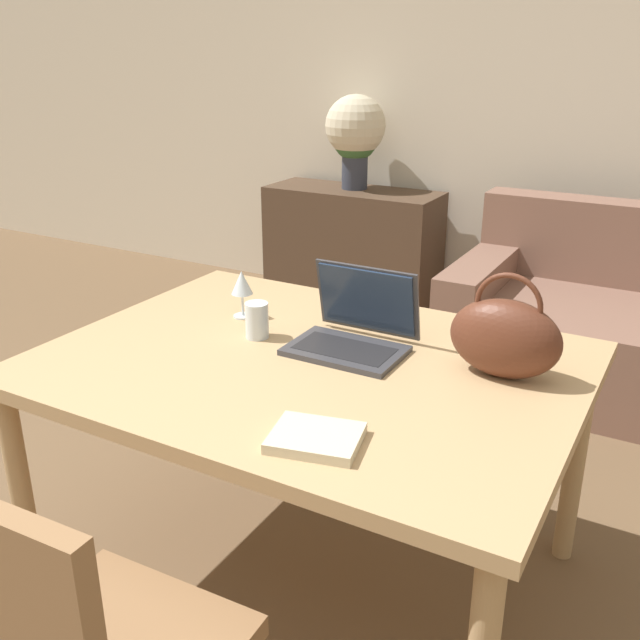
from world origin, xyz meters
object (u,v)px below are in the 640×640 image
Objects in this scene: drinking_glass at (257,320)px; handbag at (505,337)px; flower_vase at (355,133)px; laptop at (356,326)px; wine_glass at (242,285)px.

handbag is (0.69, 0.09, 0.06)m from drinking_glass.
laptop is at bearing -63.13° from flower_vase.
laptop is at bearing -4.45° from wine_glass.
flower_vase reaches higher than laptop.
laptop is 0.58× the size of flower_vase.
laptop is at bearing 16.80° from drinking_glass.
handbag reaches higher than drinking_glass.
handbag is at bearing -54.75° from flower_vase.
flower_vase is (-1.49, 2.10, 0.21)m from handbag.
wine_glass is at bearing 175.55° from laptop.
flower_vase reaches higher than drinking_glass.
wine_glass is at bearing -72.39° from flower_vase.
handbag is at bearing -1.63° from wine_glass.
laptop reaches higher than drinking_glass.
drinking_glass is (-0.28, -0.08, -0.01)m from laptop.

